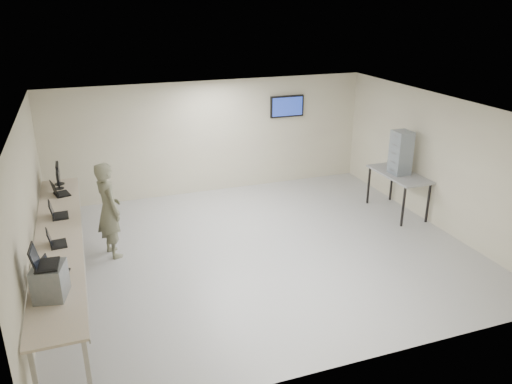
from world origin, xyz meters
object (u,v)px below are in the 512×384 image
object	(u,v)px
soldier	(109,210)
side_table	(399,176)
equipment_box	(50,281)
workbench	(60,240)

from	to	relation	value
soldier	side_table	size ratio (longest dim) A/B	1.17
equipment_box	side_table	world-z (taller)	equipment_box
workbench	soldier	bearing A→B (deg)	42.18
equipment_box	soldier	world-z (taller)	soldier
workbench	equipment_box	bearing A→B (deg)	-91.89
workbench	soldier	world-z (taller)	soldier
workbench	soldier	xyz separation A→B (m)	(0.87, 0.79, 0.10)
equipment_box	workbench	bearing A→B (deg)	100.73
workbench	equipment_box	world-z (taller)	equipment_box
side_table	workbench	bearing A→B (deg)	-174.56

